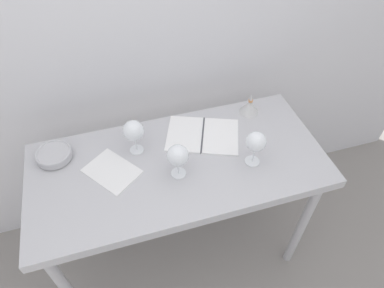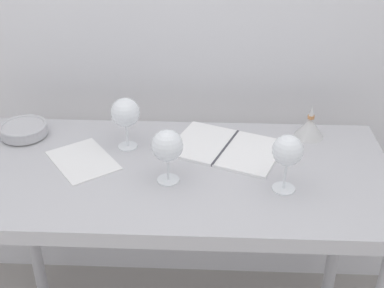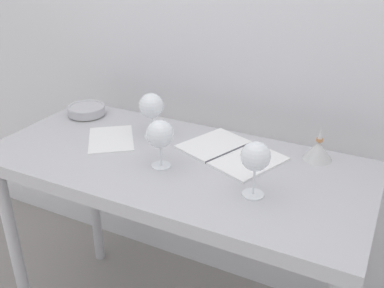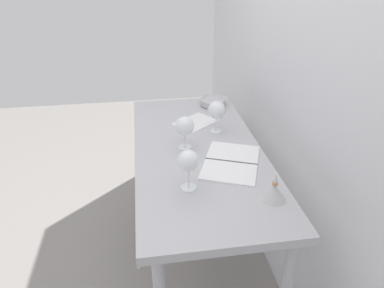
{
  "view_description": "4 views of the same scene",
  "coord_description": "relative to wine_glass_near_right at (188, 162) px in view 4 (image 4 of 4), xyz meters",
  "views": [
    {
      "loc": [
        -0.24,
        -1.01,
        2.12
      ],
      "look_at": [
        0.07,
        0.01,
        0.98
      ],
      "focal_mm": 31.63,
      "sensor_mm": 36.0,
      "label": 1
    },
    {
      "loc": [
        0.11,
        -1.36,
        1.79
      ],
      "look_at": [
        0.05,
        0.03,
        0.97
      ],
      "focal_mm": 47.1,
      "sensor_mm": 36.0,
      "label": 2
    },
    {
      "loc": [
        0.69,
        -1.23,
        1.65
      ],
      "look_at": [
        0.05,
        0.04,
        0.95
      ],
      "focal_mm": 41.02,
      "sensor_mm": 36.0,
      "label": 3
    },
    {
      "loc": [
        1.53,
        -0.27,
        1.78
      ],
      "look_at": [
        0.02,
        -0.04,
        0.94
      ],
      "focal_mm": 32.09,
      "sensor_mm": 36.0,
      "label": 4
    }
  ],
  "objects": [
    {
      "name": "wine_glass_near_right",
      "position": [
        0.0,
        0.0,
        0.0
      ],
      "size": [
        0.09,
        0.09,
        0.18
      ],
      "color": "white",
      "rests_on": "steel_counter"
    },
    {
      "name": "wine_glass_far_left",
      "position": [
        -0.51,
        0.23,
        -0.0
      ],
      "size": [
        0.1,
        0.1,
        0.18
      ],
      "color": "white",
      "rests_on": "steel_counter"
    },
    {
      "name": "back_wall",
      "position": [
        -0.34,
        0.59,
        0.27
      ],
      "size": [
        3.8,
        0.04,
        2.6
      ],
      "primitive_type": "cube",
      "color": "silver",
      "rests_on": "ground_plane"
    },
    {
      "name": "steel_counter",
      "position": [
        -0.34,
        0.1,
        -0.24
      ],
      "size": [
        1.4,
        0.65,
        0.9
      ],
      "color": "#B5B5BA",
      "rests_on": "ground_plane"
    },
    {
      "name": "ground_plane",
      "position": [
        -0.34,
        0.1,
        -1.03
      ],
      "size": [
        6.0,
        6.0,
        0.0
      ],
      "primitive_type": "plane",
      "color": "gray"
    },
    {
      "name": "wine_glass_near_center",
      "position": [
        -0.35,
        0.03,
        -0.01
      ],
      "size": [
        0.1,
        0.1,
        0.17
      ],
      "color": "white",
      "rests_on": "steel_counter"
    },
    {
      "name": "tasting_bowl",
      "position": [
        -0.89,
        0.29,
        -0.11
      ],
      "size": [
        0.17,
        0.17,
        0.05
      ],
      "color": "beige",
      "rests_on": "steel_counter"
    },
    {
      "name": "tasting_sheet_upper",
      "position": [
        -0.64,
        0.13,
        -0.13
      ],
      "size": [
        0.28,
        0.3,
        0.0
      ],
      "primitive_type": "cube",
      "rotation": [
        0.0,
        0.0,
        0.64
      ],
      "color": "white",
      "rests_on": "steel_counter"
    },
    {
      "name": "open_notebook",
      "position": [
        -0.17,
        0.23,
        -0.13
      ],
      "size": [
        0.43,
        0.37,
        0.01
      ],
      "rotation": [
        0.0,
        0.0,
        -0.38
      ],
      "color": "white",
      "rests_on": "steel_counter"
    },
    {
      "name": "decanter_funnel",
      "position": [
        0.13,
        0.33,
        -0.09
      ],
      "size": [
        0.11,
        0.11,
        0.12
      ],
      "color": "silver",
      "rests_on": "steel_counter"
    }
  ]
}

